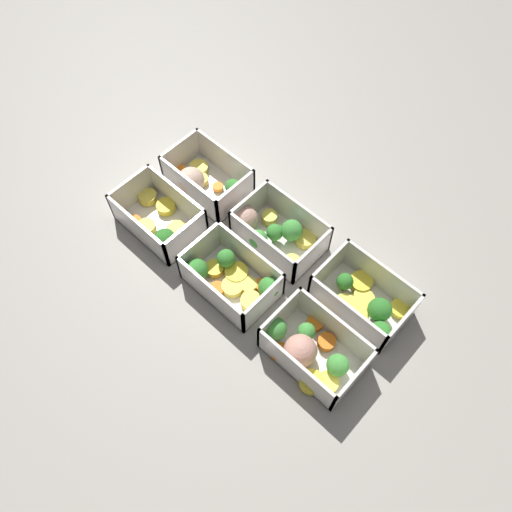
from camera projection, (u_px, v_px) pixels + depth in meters
The scene contains 7 objects.
ground_plane at pixel (256, 263), 0.87m from camera, with size 4.00×4.00×0.00m, color gray.
container_near_left at pixel (159, 220), 0.88m from camera, with size 0.15×0.10×0.07m.
container_near_center at pixel (231, 278), 0.82m from camera, with size 0.15×0.10×0.07m.
container_near_right at pixel (309, 350), 0.76m from camera, with size 0.16×0.12×0.07m.
container_far_left at pixel (203, 179), 0.93m from camera, with size 0.16×0.11×0.07m.
container_far_center at pixel (271, 230), 0.87m from camera, with size 0.18×0.11×0.07m.
container_far_right at pixel (364, 303), 0.80m from camera, with size 0.15×0.12×0.07m.
Camera 1 is at (0.29, -0.31, 0.75)m, focal length 35.00 mm.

